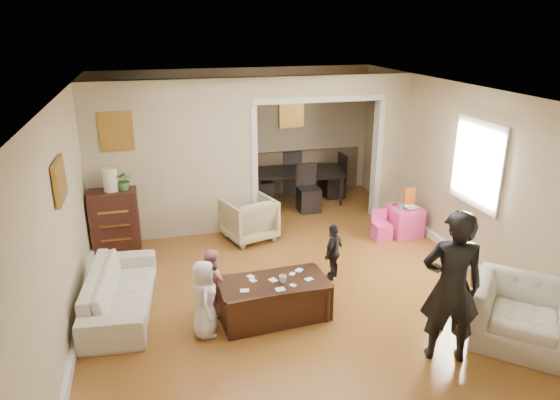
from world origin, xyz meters
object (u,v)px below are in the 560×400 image
object	(u,v)px
adult_person	(451,287)
child_kneel_a	(205,299)
sofa	(120,291)
play_table	(404,221)
armchair_front	(524,315)
dining_table	(299,185)
coffee_cup	(283,279)
cyan_cup	(401,207)
child_kneel_b	(213,281)
dresser	(115,221)
armchair_back	(249,218)
coffee_table	(274,299)
child_toddler	(333,252)
table_lamp	(110,180)

from	to	relation	value
adult_person	child_kneel_a	xyz separation A→B (m)	(-2.44, 1.08, -0.39)
sofa	play_table	distance (m)	4.75
adult_person	child_kneel_a	bearing A→B (deg)	-3.74
armchair_front	adult_person	xyz separation A→B (m)	(-0.99, -0.01, 0.51)
armchair_front	dining_table	world-z (taller)	armchair_front
coffee_cup	dining_table	bearing A→B (deg)	70.57
adult_person	dining_table	bearing A→B (deg)	-69.30
sofa	cyan_cup	size ratio (longest dim) A/B	23.50
coffee_cup	child_kneel_a	xyz separation A→B (m)	(-0.95, -0.10, -0.07)
armchair_front	adult_person	size ratio (longest dim) A/B	0.63
child_kneel_a	child_kneel_b	bearing A→B (deg)	-12.69
dresser	child_kneel_a	distance (m)	2.86
armchair_back	coffee_cup	distance (m)	2.47
dining_table	child_kneel_a	bearing A→B (deg)	-108.34
child_kneel_a	dresser	bearing A→B (deg)	27.84
dresser	coffee_table	size ratio (longest dim) A/B	0.77
armchair_back	child_toddler	xyz separation A→B (m)	(0.87, -1.66, 0.05)
coffee_table	play_table	world-z (taller)	play_table
dresser	dining_table	bearing A→B (deg)	24.06
sofa	play_table	size ratio (longest dim) A/B	3.69
armchair_front	child_kneel_a	bearing A→B (deg)	-154.53
coffee_table	child_kneel_b	world-z (taller)	child_kneel_b
sofa	child_toddler	distance (m)	2.87
coffee_table	child_kneel_a	world-z (taller)	child_kneel_a
table_lamp	adult_person	bearing A→B (deg)	-46.75
armchair_back	adult_person	world-z (taller)	adult_person
dresser	dining_table	distance (m)	3.80
child_kneel_b	coffee_table	bearing A→B (deg)	-137.46
armchair_back	cyan_cup	world-z (taller)	armchair_back
armchair_back	child_toddler	size ratio (longest dim) A/B	0.95
cyan_cup	sofa	bearing A→B (deg)	-164.84
dining_table	adult_person	size ratio (longest dim) A/B	1.04
dresser	cyan_cup	xyz separation A→B (m)	(4.59, -0.64, 0.03)
armchair_front	dining_table	xyz separation A→B (m)	(-1.03, 5.27, -0.04)
child_kneel_b	child_toddler	xyz separation A→B (m)	(1.75, 0.45, -0.02)
coffee_table	dining_table	xyz separation A→B (m)	(1.54, 4.05, 0.07)
armchair_front	child_kneel_a	size ratio (longest dim) A/B	1.15
table_lamp	child_toddler	xyz separation A→B (m)	(2.97, -1.75, -0.77)
sofa	coffee_cup	distance (m)	2.05
armchair_back	cyan_cup	size ratio (longest dim) A/B	9.79
table_lamp	child_kneel_a	xyz separation A→B (m)	(1.07, -2.65, -0.71)
cyan_cup	dining_table	world-z (taller)	dining_table
coffee_cup	play_table	distance (m)	3.31
cyan_cup	adult_person	bearing A→B (deg)	-109.20
armchair_back	dining_table	distance (m)	2.12
cyan_cup	adult_person	world-z (taller)	adult_person
play_table	adult_person	size ratio (longest dim) A/B	0.30
dresser	coffee_cup	world-z (taller)	dresser
table_lamp	play_table	xyz separation A→B (m)	(4.69, -0.59, -0.93)
dresser	dining_table	world-z (taller)	dresser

